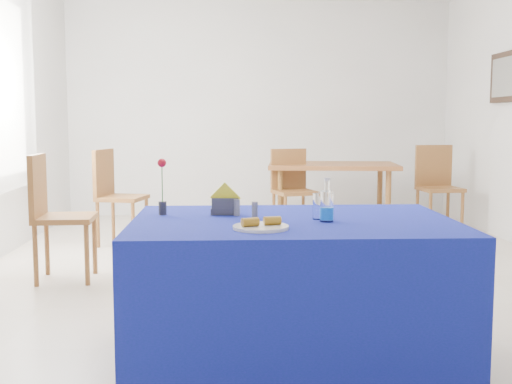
{
  "coord_description": "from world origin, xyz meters",
  "views": [
    {
      "loc": [
        -0.42,
        -5.01,
        1.25
      ],
      "look_at": [
        -0.29,
        -2.05,
        0.92
      ],
      "focal_mm": 45.0,
      "sensor_mm": 36.0,
      "label": 1
    }
  ],
  "objects_px": {
    "oak_table": "(332,170)",
    "chair_win_b": "(114,190)",
    "blue_table": "(293,294)",
    "plate": "(261,227)",
    "chair_win_a": "(53,208)",
    "chair_bg_right": "(437,181)",
    "chair_bg_left": "(292,185)",
    "water_bottle": "(327,207)"
  },
  "relations": [
    {
      "from": "chair_win_a",
      "to": "chair_bg_left",
      "type": "bearing_deg",
      "value": -47.8
    },
    {
      "from": "chair_win_a",
      "to": "oak_table",
      "type": "bearing_deg",
      "value": -50.05
    },
    {
      "from": "chair_bg_right",
      "to": "chair_win_b",
      "type": "xyz_separation_m",
      "value": [
        -3.54,
        -0.72,
        -0.0
      ]
    },
    {
      "from": "plate",
      "to": "chair_win_a",
      "type": "relative_size",
      "value": 0.26
    },
    {
      "from": "chair_bg_left",
      "to": "oak_table",
      "type": "bearing_deg",
      "value": 15.46
    },
    {
      "from": "chair_bg_left",
      "to": "chair_bg_right",
      "type": "distance_m",
      "value": 1.68
    },
    {
      "from": "chair_bg_right",
      "to": "chair_win_a",
      "type": "relative_size",
      "value": 0.98
    },
    {
      "from": "water_bottle",
      "to": "chair_bg_left",
      "type": "relative_size",
      "value": 0.23
    },
    {
      "from": "blue_table",
      "to": "chair_win_a",
      "type": "relative_size",
      "value": 1.61
    },
    {
      "from": "oak_table",
      "to": "chair_bg_left",
      "type": "bearing_deg",
      "value": -148.31
    },
    {
      "from": "blue_table",
      "to": "water_bottle",
      "type": "distance_m",
      "value": 0.48
    },
    {
      "from": "oak_table",
      "to": "chair_win_b",
      "type": "xyz_separation_m",
      "value": [
        -2.37,
        -0.94,
        -0.12
      ]
    },
    {
      "from": "water_bottle",
      "to": "chair_bg_left",
      "type": "xyz_separation_m",
      "value": [
        0.23,
        4.03,
        -0.29
      ]
    },
    {
      "from": "oak_table",
      "to": "chair_win_b",
      "type": "bearing_deg",
      "value": -158.37
    },
    {
      "from": "oak_table",
      "to": "chair_win_a",
      "type": "xyz_separation_m",
      "value": [
        -2.59,
        -2.4,
        -0.1
      ]
    },
    {
      "from": "oak_table",
      "to": "chair_win_b",
      "type": "height_order",
      "value": "chair_win_b"
    },
    {
      "from": "chair_bg_left",
      "to": "chair_win_b",
      "type": "height_order",
      "value": "chair_win_b"
    },
    {
      "from": "oak_table",
      "to": "chair_win_a",
      "type": "height_order",
      "value": "chair_win_a"
    },
    {
      "from": "water_bottle",
      "to": "chair_bg_left",
      "type": "distance_m",
      "value": 4.04
    },
    {
      "from": "water_bottle",
      "to": "oak_table",
      "type": "height_order",
      "value": "water_bottle"
    },
    {
      "from": "plate",
      "to": "oak_table",
      "type": "xyz_separation_m",
      "value": [
        1.07,
        4.54,
        -0.09
      ]
    },
    {
      "from": "chair_win_a",
      "to": "chair_bg_right",
      "type": "bearing_deg",
      "value": -62.78
    },
    {
      "from": "chair_bg_left",
      "to": "chair_win_b",
      "type": "bearing_deg",
      "value": -177.64
    },
    {
      "from": "plate",
      "to": "blue_table",
      "type": "xyz_separation_m",
      "value": [
        0.18,
        0.27,
        -0.39
      ]
    },
    {
      "from": "water_bottle",
      "to": "blue_table",
      "type": "bearing_deg",
      "value": 154.51
    },
    {
      "from": "oak_table",
      "to": "chair_win_a",
      "type": "bearing_deg",
      "value": -137.12
    },
    {
      "from": "water_bottle",
      "to": "chair_win_a",
      "type": "xyz_separation_m",
      "value": [
        -1.84,
        1.94,
        -0.26
      ]
    },
    {
      "from": "oak_table",
      "to": "chair_win_a",
      "type": "distance_m",
      "value": 3.53
    },
    {
      "from": "plate",
      "to": "blue_table",
      "type": "relative_size",
      "value": 0.16
    },
    {
      "from": "blue_table",
      "to": "oak_table",
      "type": "xyz_separation_m",
      "value": [
        0.9,
        4.26,
        0.3
      ]
    },
    {
      "from": "plate",
      "to": "oak_table",
      "type": "distance_m",
      "value": 4.66
    },
    {
      "from": "chair_bg_right",
      "to": "chair_win_b",
      "type": "relative_size",
      "value": 1.01
    },
    {
      "from": "water_bottle",
      "to": "chair_win_a",
      "type": "height_order",
      "value": "chair_win_a"
    },
    {
      "from": "chair_bg_right",
      "to": "blue_table",
      "type": "bearing_deg",
      "value": -122.43
    },
    {
      "from": "water_bottle",
      "to": "chair_win_a",
      "type": "bearing_deg",
      "value": 133.6
    },
    {
      "from": "water_bottle",
      "to": "chair_win_a",
      "type": "distance_m",
      "value": 2.69
    },
    {
      "from": "blue_table",
      "to": "plate",
      "type": "bearing_deg",
      "value": -122.65
    },
    {
      "from": "blue_table",
      "to": "oak_table",
      "type": "relative_size",
      "value": 1.03
    },
    {
      "from": "chair_win_b",
      "to": "chair_win_a",
      "type": "bearing_deg",
      "value": -174.72
    },
    {
      "from": "plate",
      "to": "chair_win_b",
      "type": "relative_size",
      "value": 0.27
    },
    {
      "from": "oak_table",
      "to": "chair_bg_left",
      "type": "xyz_separation_m",
      "value": [
        -0.51,
        -0.31,
        -0.14
      ]
    },
    {
      "from": "plate",
      "to": "chair_bg_right",
      "type": "relative_size",
      "value": 0.26
    }
  ]
}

